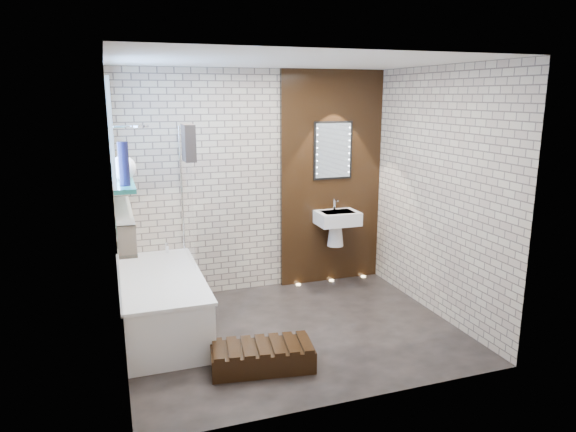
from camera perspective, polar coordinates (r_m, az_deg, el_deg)
name	(u,v)px	position (r m, az deg, el deg)	size (l,w,h in m)	color
ground	(293,331)	(5.34, 0.54, -12.47)	(3.20, 3.20, 0.00)	black
room_shell	(293,204)	(4.92, 0.57, 1.33)	(3.24, 3.20, 2.60)	tan
walnut_panel	(331,179)	(6.42, 4.76, 4.08)	(1.30, 0.06, 2.60)	black
clerestory_window	(113,142)	(4.90, -18.60, 7.71)	(0.18, 1.00, 0.94)	#7FADE0
display_niche	(124,223)	(4.81, -17.49, -0.78)	(0.14, 1.30, 0.26)	teal
bathtub	(162,303)	(5.39, -13.66, -9.22)	(0.79, 1.74, 0.70)	white
bath_screen	(187,195)	(5.57, -11.03, 2.27)	(0.01, 0.78, 1.40)	white
towel	(189,143)	(5.21, -10.83, 7.88)	(0.11, 0.27, 0.36)	black
shower_head	(140,126)	(5.50, -15.94, 9.45)	(0.18, 0.18, 0.02)	silver
washbasin	(337,223)	(6.35, 5.38, -0.74)	(0.50, 0.36, 0.58)	white
led_mirror	(333,151)	(6.35, 4.95, 7.15)	(0.50, 0.02, 0.70)	black
walnut_step	(262,358)	(4.65, -2.84, -15.22)	(0.88, 0.39, 0.19)	black
niche_bottles	(125,228)	(4.81, -17.45, -1.27)	(0.05, 0.90, 0.13)	maroon
sill_vases	(123,167)	(4.87, -17.58, 5.11)	(0.23, 0.45, 0.37)	#131435
floor_uplights	(332,280)	(6.69, 4.79, -7.03)	(0.96, 0.06, 0.01)	#FFD899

